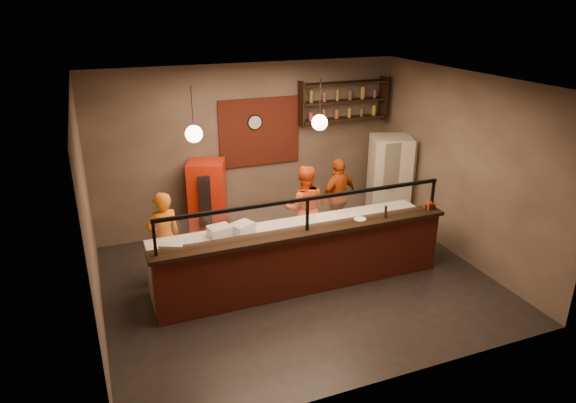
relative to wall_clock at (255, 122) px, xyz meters
name	(u,v)px	position (x,y,z in m)	size (l,w,h in m)	color
floor	(299,282)	(-0.10, -2.46, -2.10)	(6.00, 6.00, 0.00)	black
ceiling	(301,82)	(-0.10, -2.46, 1.10)	(6.00, 6.00, 0.00)	#332C27
wall_back	(250,148)	(-0.10, 0.04, -0.50)	(6.00, 6.00, 0.00)	#7A6859
wall_left	(88,219)	(-3.10, -2.46, -0.50)	(5.00, 5.00, 0.00)	#7A6859
wall_right	(462,167)	(2.90, -2.46, -0.50)	(5.00, 5.00, 0.00)	#7A6859
wall_front	(388,264)	(-0.10, -4.96, -0.50)	(6.00, 6.00, 0.00)	#7A6859
brick_patch	(260,132)	(0.10, 0.01, -0.20)	(1.60, 0.04, 1.30)	maroon
service_counter	(307,263)	(-0.10, -2.76, -1.60)	(4.60, 0.25, 1.00)	maroon
counter_ledge	(307,232)	(-0.10, -2.76, -1.07)	(4.70, 0.37, 0.06)	black
worktop_cabinet	(294,253)	(-0.10, -2.26, -1.68)	(4.60, 0.75, 0.85)	gray
worktop	(294,228)	(-0.10, -2.26, -1.23)	(4.60, 0.75, 0.05)	white
sneeze_guard	(307,211)	(-0.10, -2.76, -0.73)	(4.50, 0.05, 0.52)	white
wall_shelving	(344,101)	(1.80, -0.14, 0.30)	(1.84, 0.28, 0.85)	black
wall_clock	(255,122)	(0.00, 0.00, 0.00)	(0.30, 0.30, 0.04)	black
pendant_left	(194,134)	(-1.60, -2.26, 0.45)	(0.24, 0.24, 0.77)	black
pendant_right	(320,122)	(0.30, -2.26, 0.45)	(0.24, 0.24, 0.77)	black
cook_left	(164,238)	(-2.06, -1.61, -1.34)	(0.56, 0.37, 1.53)	orange
cook_mid	(304,208)	(0.45, -1.37, -1.31)	(0.77, 0.60, 1.59)	#ED5316
cook_right	(338,197)	(1.31, -1.01, -1.34)	(0.89, 0.37, 1.52)	#C65112
fridge	(389,181)	(2.50, -0.88, -1.20)	(0.75, 0.70, 1.79)	beige
red_cooler	(208,201)	(-1.05, -0.31, -1.33)	(0.66, 0.60, 1.53)	red
pizza_dough	(331,219)	(0.57, -2.19, -1.19)	(0.55, 0.55, 0.01)	white
prep_tub_a	(220,231)	(-1.29, -2.16, -1.12)	(0.33, 0.26, 0.16)	silver
prep_tub_b	(242,228)	(-0.94, -2.18, -1.12)	(0.33, 0.27, 0.17)	silver
prep_tub_c	(173,248)	(-2.05, -2.46, -1.12)	(0.33, 0.27, 0.17)	white
rolling_pin	(168,242)	(-2.07, -2.15, -1.17)	(0.05, 0.05, 0.31)	yellow
condiment_caddy	(429,206)	(2.10, -2.73, -1.00)	(0.16, 0.12, 0.09)	black
pepper_mill	(386,212)	(1.23, -2.79, -0.94)	(0.04, 0.04, 0.20)	black
small_plate	(360,219)	(0.83, -2.70, -1.03)	(0.19, 0.19, 0.01)	white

